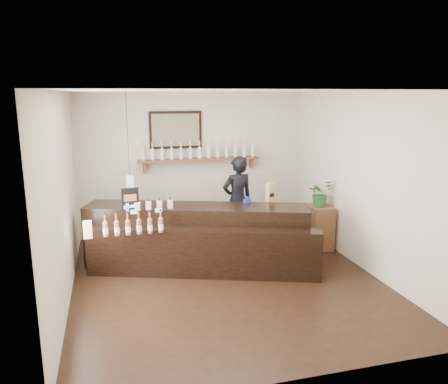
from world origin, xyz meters
TOP-DOWN VIEW (x-y plane):
  - ground at (0.00, 0.00)m, footprint 5.00×5.00m
  - room_shell at (0.00, 0.00)m, footprint 5.00×5.00m
  - back_wall_decor at (-0.14, 2.37)m, footprint 2.66×0.96m
  - counter at (-0.31, 0.57)m, footprint 3.60×2.09m
  - promo_sign at (-1.35, 0.62)m, footprint 0.26×0.05m
  - paper_bag at (0.96, 0.69)m, footprint 0.16×0.13m
  - tape_dispenser at (0.55, 0.68)m, footprint 0.13×0.07m
  - side_cabinet at (2.00, 0.93)m, footprint 0.41×0.55m
  - potted_plant at (2.00, 0.93)m, footprint 0.53×0.50m
  - shopkeeper at (0.64, 1.55)m, footprint 0.76×0.58m

SIDE VIEW (x-z plane):
  - ground at x=0.00m, z-range 0.00..0.00m
  - side_cabinet at x=2.00m, z-range 0.00..0.79m
  - counter at x=-0.31m, z-range -0.11..1.06m
  - shopkeeper at x=0.64m, z-range 0.00..1.87m
  - potted_plant at x=2.00m, z-range 0.79..1.26m
  - tape_dispenser at x=0.55m, z-range 0.99..1.10m
  - paper_bag at x=0.96m, z-range 1.00..1.32m
  - promo_sign at x=-1.35m, z-range 1.00..1.37m
  - room_shell at x=0.00m, z-range -0.80..4.20m
  - back_wall_decor at x=-0.14m, z-range 0.91..2.60m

